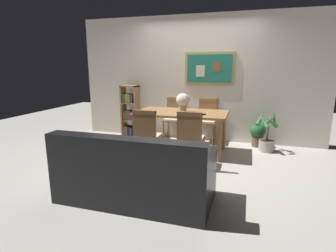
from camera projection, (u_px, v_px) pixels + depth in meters
ground_plane at (180, 160)px, 4.54m from camera, size 12.00×12.00×0.00m
wall_back_with_painting at (198, 79)px, 5.59m from camera, size 5.20×0.14×2.60m
dining_table at (181, 117)px, 4.84m from camera, size 1.64×0.91×0.75m
dining_chair_near_left at (147, 132)px, 4.21m from camera, size 0.40×0.41×0.91m
dining_chair_far_left at (174, 115)px, 5.72m from camera, size 0.40×0.41×0.91m
dining_chair_far_right at (207, 117)px, 5.52m from camera, size 0.40×0.41×0.91m
dining_chair_near_right at (191, 135)px, 4.06m from camera, size 0.40×0.41×0.91m
leather_couch at (134, 176)px, 3.10m from camera, size 1.80×0.84×0.84m
bookshelf at (130, 113)px, 5.90m from camera, size 0.36×0.28×1.16m
potted_ivy at (258, 134)px, 5.24m from camera, size 0.30×0.30×0.55m
potted_palm at (267, 137)px, 4.93m from camera, size 0.42×0.46×0.79m
flower_vase at (183, 101)px, 4.75m from camera, size 0.25×0.24×0.34m
tv_remote at (202, 114)px, 4.49m from camera, size 0.11×0.16×0.02m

